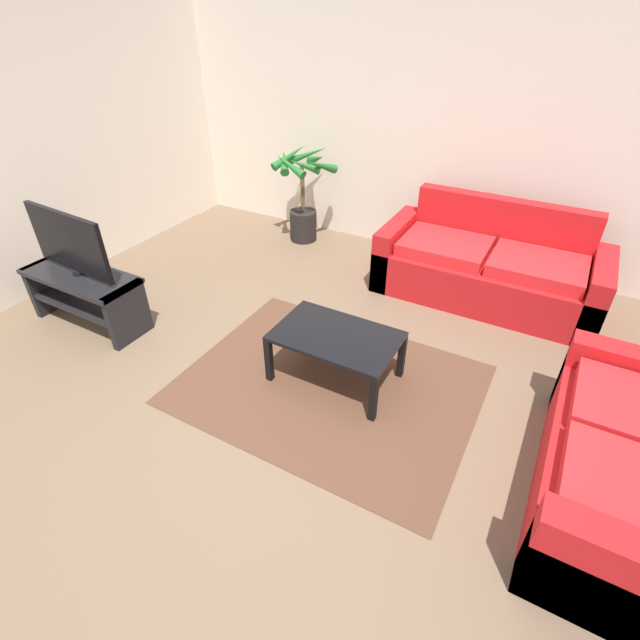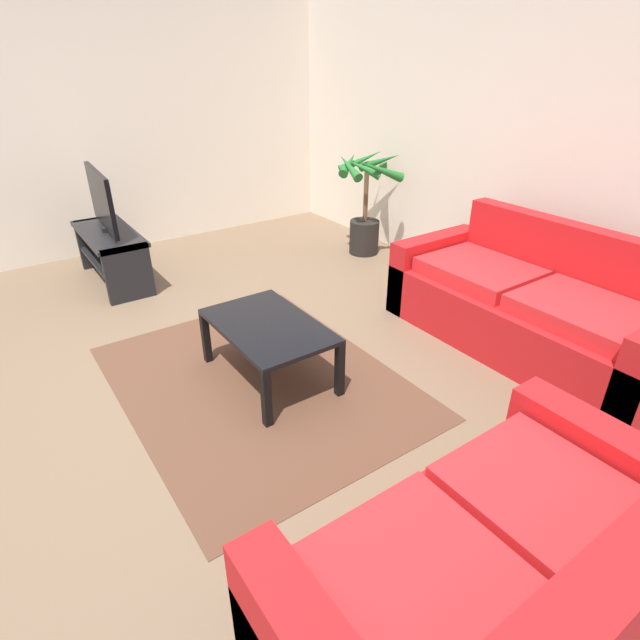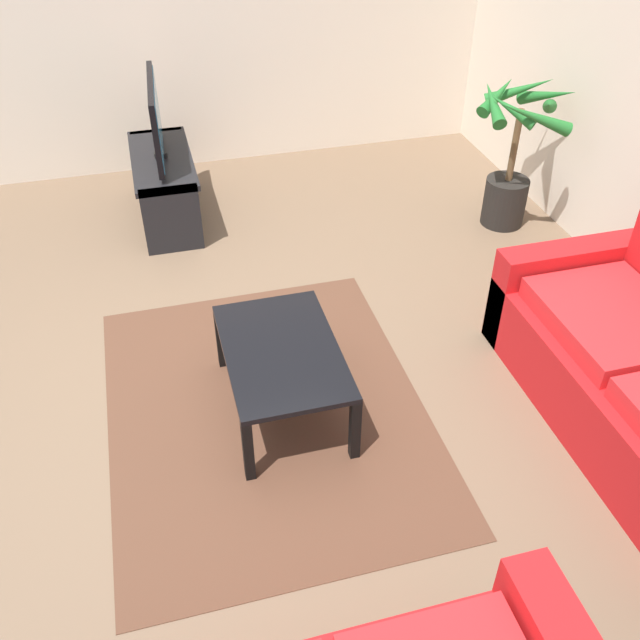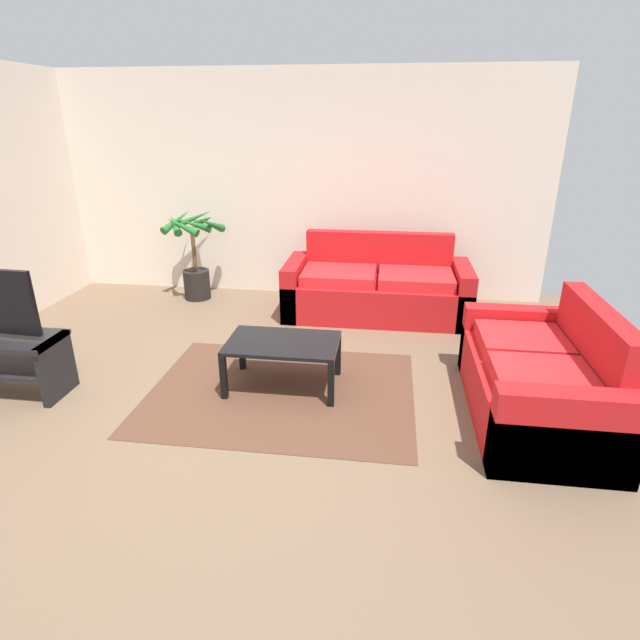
% 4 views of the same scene
% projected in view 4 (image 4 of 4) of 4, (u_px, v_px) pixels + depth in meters
% --- Properties ---
extents(ground_plane, '(6.60, 6.60, 0.00)m').
position_uv_depth(ground_plane, '(239.00, 412.00, 4.00)').
color(ground_plane, brown).
extents(wall_back, '(6.00, 0.06, 2.70)m').
position_uv_depth(wall_back, '(301.00, 187.00, 6.26)').
color(wall_back, beige).
rests_on(wall_back, ground).
extents(couch_main, '(2.08, 0.90, 0.90)m').
position_uv_depth(couch_main, '(377.00, 290.00, 5.87)').
color(couch_main, red).
rests_on(couch_main, ground).
extents(couch_loveseat, '(0.90, 1.65, 0.90)m').
position_uv_depth(couch_loveseat, '(539.00, 381.00, 3.84)').
color(couch_loveseat, red).
rests_on(couch_loveseat, ground).
extents(coffee_table, '(0.93, 0.59, 0.42)m').
position_uv_depth(coffee_table, '(283.00, 347.00, 4.25)').
color(coffee_table, black).
rests_on(coffee_table, ground).
extents(area_rug, '(2.20, 1.70, 0.01)m').
position_uv_depth(area_rug, '(282.00, 391.00, 4.29)').
color(area_rug, '#513323').
rests_on(area_rug, ground).
extents(potted_palm, '(0.73, 0.69, 1.11)m').
position_uv_depth(potted_palm, '(195.00, 257.00, 6.31)').
color(potted_palm, black).
rests_on(potted_palm, ground).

